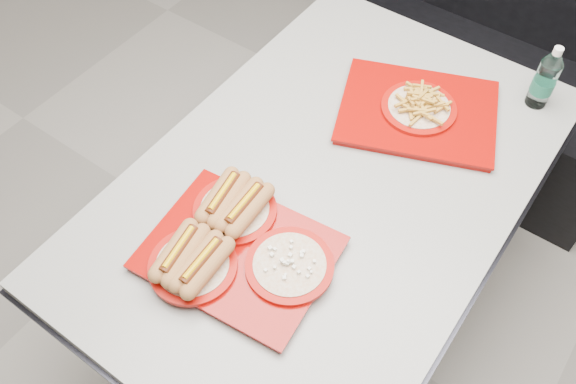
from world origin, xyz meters
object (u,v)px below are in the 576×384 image
Objects in this scene: tray_far at (418,109)px; water_bottle at (545,80)px; tray_near at (233,244)px; diner_table at (326,214)px; booth_bench at (477,54)px.

tray_far is 2.64× the size of water_bottle.
water_bottle reaches higher than tray_near.
tray_far is at bearing 77.83° from tray_near.
booth_bench is at bearing 90.00° from diner_table.
water_bottle reaches higher than diner_table.
tray_near is 0.67m from tray_far.
tray_near is 0.98m from water_bottle.
diner_table is 0.38m from tray_near.
tray_near is at bearing -92.54° from booth_bench.
tray_far reaches higher than diner_table.
booth_bench is at bearing 122.25° from water_bottle.
water_bottle is at bearing 66.35° from tray_near.
diner_table is 1.11m from booth_bench.
diner_table is at bearing 78.92° from tray_near.
diner_table is 3.14× the size of tray_near.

